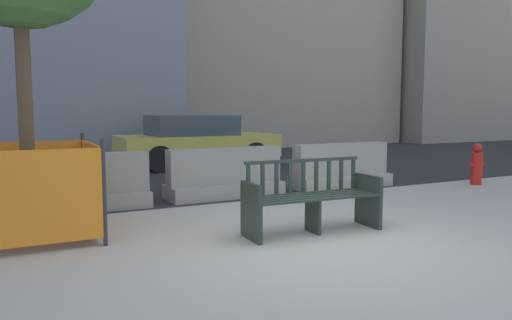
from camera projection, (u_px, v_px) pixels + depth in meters
The scene contains 9 objects.
ground_plane at pixel (321, 243), 5.58m from camera, with size 200.00×200.00×0.00m, color #ADA89E.
street_asphalt at pixel (133, 165), 13.27m from camera, with size 120.00×12.00×0.01m, color #28282B.
street_bench at pixel (312, 200), 6.04m from camera, with size 1.71×0.61×0.88m.
jersey_barrier_centre at pixel (225, 177), 8.47m from camera, with size 2.01×0.70×0.84m.
jersey_barrier_left at pixel (80, 187), 7.37m from camera, with size 2.01×0.71×0.84m.
jersey_barrier_right at pixel (341, 170), 9.53m from camera, with size 2.00×0.69×0.84m.
construction_fence at pixel (29, 188), 5.72m from camera, with size 1.46×1.46×1.18m.
car_taxi_near at pixel (196, 141), 12.92m from camera, with size 4.05×1.92×1.33m.
fire_hydrant at pixel (476, 165), 9.86m from camera, with size 0.40×0.22×0.82m.
Camera 1 is at (-3.16, -4.51, 1.50)m, focal length 35.00 mm.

